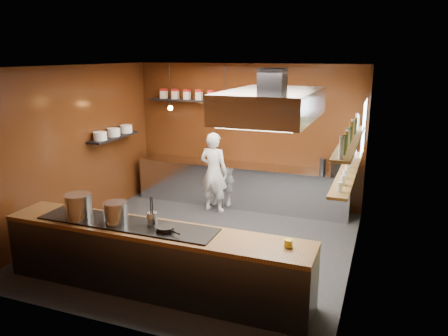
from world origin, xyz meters
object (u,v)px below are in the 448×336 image
at_px(extractor_hood, 272,104).
at_px(stockpot_large, 79,207).
at_px(espresso_machine, 343,164).
at_px(chef, 214,172).
at_px(stockpot_small, 116,213).

distance_m(extractor_hood, stockpot_large, 3.06).
xyz_separation_m(espresso_machine, chef, (-2.52, -0.54, -0.26)).
xyz_separation_m(stockpot_large, chef, (0.69, 3.35, -0.29)).
distance_m(extractor_hood, stockpot_small, 2.63).
distance_m(espresso_machine, chef, 2.59).
height_order(extractor_hood, stockpot_small, extractor_hood).
bearing_deg(extractor_hood, stockpot_large, -151.62).
bearing_deg(stockpot_large, chef, 78.40).
bearing_deg(extractor_hood, espresso_machine, 72.81).
relative_size(stockpot_large, stockpot_small, 1.14).
relative_size(extractor_hood, stockpot_large, 5.43).
bearing_deg(espresso_machine, chef, 172.85).
bearing_deg(extractor_hood, chef, 129.99).
xyz_separation_m(stockpot_large, espresso_machine, (3.20, 3.89, -0.02)).
bearing_deg(stockpot_small, chef, 88.26).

